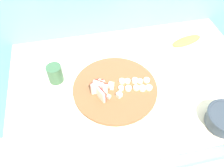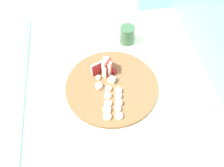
{
  "view_description": "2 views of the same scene",
  "coord_description": "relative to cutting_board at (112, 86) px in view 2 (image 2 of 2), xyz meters",
  "views": [
    {
      "loc": [
        -0.23,
        -0.59,
        1.67
      ],
      "look_at": [
        -0.11,
        -0.02,
        0.95
      ],
      "focal_mm": 35.93,
      "sensor_mm": 36.0,
      "label": 1
    },
    {
      "loc": [
        0.43,
        -0.09,
        1.65
      ],
      "look_at": [
        -0.07,
        -0.01,
        0.97
      ],
      "focal_mm": 37.12,
      "sensor_mm": 36.0,
      "label": 2
    }
  ],
  "objects": [
    {
      "name": "tile_backsplash",
      "position": [
        0.1,
        0.41,
        -0.2
      ],
      "size": [
        2.4,
        0.04,
        1.42
      ],
      "primitive_type": "cube",
      "color": "#5BA3C1",
      "rests_on": "ground"
    },
    {
      "name": "apple_wedge_fan",
      "position": [
        -0.07,
        -0.01,
        0.04
      ],
      "size": [
        0.07,
        0.09,
        0.07
      ],
      "color": "maroon",
      "rests_on": "cutting_board"
    },
    {
      "name": "cutting_board",
      "position": [
        0.0,
        0.0,
        0.0
      ],
      "size": [
        0.36,
        0.36,
        0.02
      ],
      "primitive_type": "cylinder",
      "color": "brown",
      "rests_on": "tiled_countertop"
    },
    {
      "name": "banana_slice_rows",
      "position": [
        0.09,
        -0.01,
        0.01
      ],
      "size": [
        0.15,
        0.09,
        0.02
      ],
      "color": "beige",
      "rests_on": "cutting_board"
    },
    {
      "name": "tiled_countertop",
      "position": [
        0.1,
        0.01,
        -0.46
      ],
      "size": [
        1.1,
        0.76,
        0.91
      ],
      "color": "beige",
      "rests_on": "ground"
    },
    {
      "name": "apple_dice_pile",
      "position": [
        -0.02,
        -0.01,
        0.02
      ],
      "size": [
        0.09,
        0.09,
        0.02
      ],
      "color": "beige",
      "rests_on": "cutting_board"
    },
    {
      "name": "small_jar",
      "position": [
        -0.24,
        0.11,
        0.03
      ],
      "size": [
        0.07,
        0.07,
        0.08
      ],
      "primitive_type": "cylinder",
      "color": "#335638",
      "rests_on": "tiled_countertop"
    }
  ]
}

